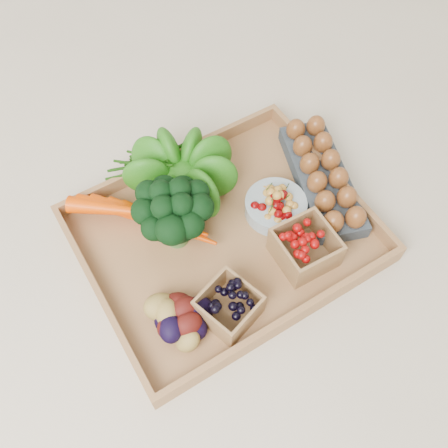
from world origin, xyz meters
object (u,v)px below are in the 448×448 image
tray (224,237)px  broccoli (175,223)px  cherry_bowl (276,207)px  egg_carton (322,180)px

tray → broccoli: size_ratio=3.58×
tray → cherry_bowl: cherry_bowl is taller
cherry_bowl → egg_carton: same height
tray → egg_carton: egg_carton is taller
tray → cherry_bowl: size_ratio=4.31×
cherry_bowl → egg_carton: bearing=2.7°
tray → egg_carton: 0.25m
broccoli → tray: bearing=-27.2°
egg_carton → cherry_bowl: bearing=-158.7°
tray → egg_carton: size_ratio=1.86×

